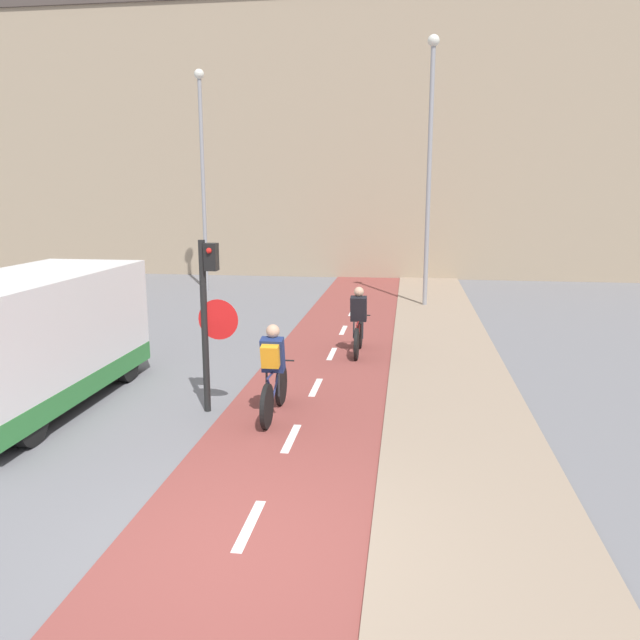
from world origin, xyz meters
TOP-DOWN VIEW (x-y plane):
  - ground_plane at (0.00, 0.00)m, footprint 120.00×120.00m
  - bike_lane at (0.00, 0.01)m, footprint 2.68×60.00m
  - sidewalk_strip at (2.54, 0.00)m, footprint 2.40×60.00m
  - building_row_background at (0.00, 23.54)m, footprint 60.00×5.20m
  - traffic_light_pole at (-1.54, 4.03)m, footprint 0.67×0.25m
  - street_lamp_far at (-5.83, 16.82)m, footprint 0.36×0.36m
  - street_lamp_sidewalk at (2.22, 14.52)m, footprint 0.36×0.36m
  - cyclist_near at (-0.46, 3.90)m, footprint 0.46×1.83m
  - cyclist_far at (0.59, 8.14)m, footprint 0.46×1.79m
  - van at (-4.63, 3.85)m, footprint 2.06×4.93m

SIDE VIEW (x-z plane):
  - ground_plane at x=0.00m, z-range 0.00..0.00m
  - bike_lane at x=0.00m, z-range 0.00..0.02m
  - sidewalk_strip at x=2.54m, z-range 0.00..0.05m
  - cyclist_far at x=0.59m, z-range -0.09..1.46m
  - cyclist_near at x=-0.46m, z-range -0.05..1.50m
  - van at x=-4.63m, z-range -0.01..2.26m
  - traffic_light_pole at x=-1.54m, z-range 0.35..3.23m
  - street_lamp_far at x=-5.83m, z-range 0.79..8.66m
  - street_lamp_sidewalk at x=2.22m, z-range 0.80..9.02m
  - building_row_background at x=0.00m, z-range 0.01..11.86m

